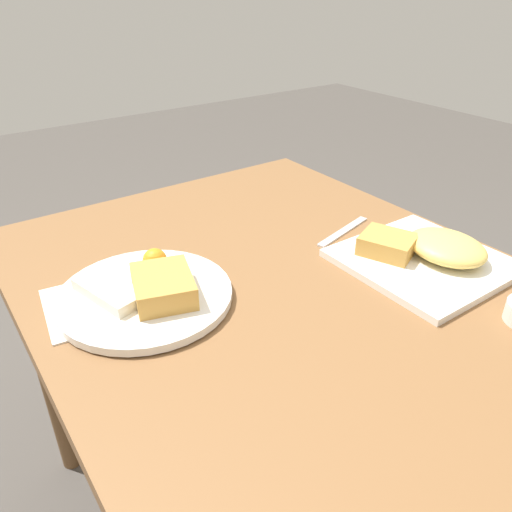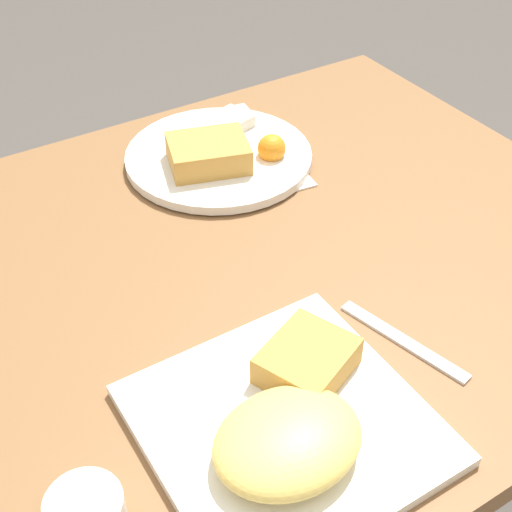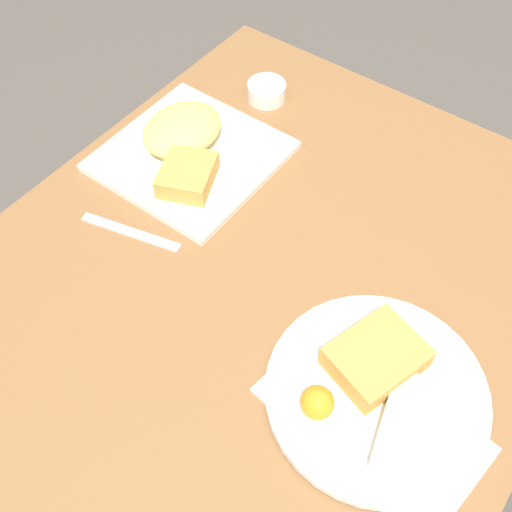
{
  "view_description": "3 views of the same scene",
  "coord_description": "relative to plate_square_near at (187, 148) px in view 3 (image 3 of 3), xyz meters",
  "views": [
    {
      "loc": [
        -0.61,
        0.48,
        1.2
      ],
      "look_at": [
        0.01,
        0.04,
        0.77
      ],
      "focal_mm": 35.0,
      "sensor_mm": 36.0,
      "label": 1
    },
    {
      "loc": [
        -0.39,
        -0.62,
        1.33
      ],
      "look_at": [
        -0.03,
        -0.04,
        0.75
      ],
      "focal_mm": 50.0,
      "sensor_mm": 36.0,
      "label": 2
    },
    {
      "loc": [
        0.41,
        0.29,
        1.46
      ],
      "look_at": [
        -0.01,
        -0.03,
        0.74
      ],
      "focal_mm": 42.0,
      "sensor_mm": 36.0,
      "label": 3
    }
  ],
  "objects": [
    {
      "name": "ground_plane",
      "position": [
        0.13,
        0.26,
        -0.74
      ],
      "size": [
        8.0,
        8.0,
        0.0
      ],
      "primitive_type": "plane",
      "color": "#4C4742"
    },
    {
      "name": "dining_table",
      "position": [
        0.13,
        0.26,
        -0.1
      ],
      "size": [
        1.02,
        0.84,
        0.72
      ],
      "color": "brown",
      "rests_on": "ground_plane"
    },
    {
      "name": "menu_card",
      "position": [
        0.22,
        0.5,
        -0.02
      ],
      "size": [
        0.2,
        0.3,
        0.0
      ],
      "rotation": [
        0.0,
        0.0,
        -0.14
      ],
      "color": "silver",
      "rests_on": "dining_table"
    },
    {
      "name": "plate_square_near",
      "position": [
        0.0,
        0.0,
        0.0
      ],
      "size": [
        0.28,
        0.28,
        0.06
      ],
      "color": "white",
      "rests_on": "dining_table"
    },
    {
      "name": "plate_oval_far",
      "position": [
        0.19,
        0.48,
        -0.0
      ],
      "size": [
        0.29,
        0.29,
        0.05
      ],
      "color": "white",
      "rests_on": "menu_card"
    },
    {
      "name": "sauce_ramekin",
      "position": [
        -0.21,
        0.02,
        -0.0
      ],
      "size": [
        0.07,
        0.07,
        0.03
      ],
      "color": "white",
      "rests_on": "dining_table"
    },
    {
      "name": "butter_knife",
      "position": [
        0.19,
        0.04,
        -0.02
      ],
      "size": [
        0.06,
        0.17,
        0.0
      ],
      "rotation": [
        0.0,
        0.0,
        1.82
      ],
      "color": "silver",
      "rests_on": "dining_table"
    }
  ]
}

